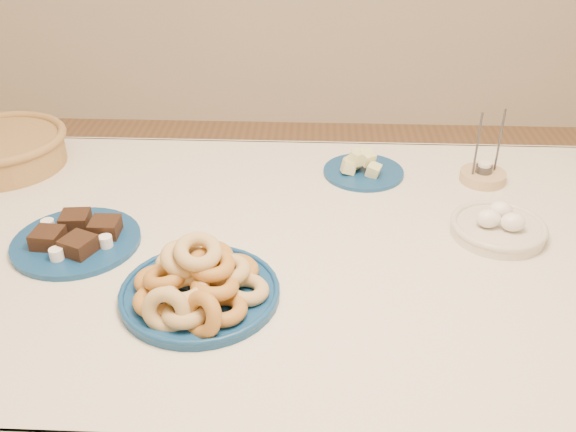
{
  "coord_description": "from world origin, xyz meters",
  "views": [
    {
      "loc": [
        0.05,
        -1.21,
        1.54
      ],
      "look_at": [
        0.0,
        -0.05,
        0.85
      ],
      "focal_mm": 40.0,
      "sensor_mm": 36.0,
      "label": 1
    }
  ],
  "objects_px": {
    "brownie_plate": "(76,239)",
    "wicker_basket": "(1,149)",
    "donut_platter": "(198,285)",
    "melon_plate": "(363,167)",
    "dining_table": "(289,280)",
    "candle_holder": "(483,175)",
    "egg_bowl": "(498,227)"
  },
  "relations": [
    {
      "from": "dining_table",
      "to": "brownie_plate",
      "type": "distance_m",
      "value": 0.49
    },
    {
      "from": "melon_plate",
      "to": "candle_holder",
      "type": "distance_m",
      "value": 0.32
    },
    {
      "from": "donut_platter",
      "to": "candle_holder",
      "type": "distance_m",
      "value": 0.85
    },
    {
      "from": "wicker_basket",
      "to": "candle_holder",
      "type": "bearing_deg",
      "value": -1.65
    },
    {
      "from": "melon_plate",
      "to": "egg_bowl",
      "type": "xyz_separation_m",
      "value": [
        0.29,
        -0.29,
        0.0
      ]
    },
    {
      "from": "melon_plate",
      "to": "candle_holder",
      "type": "relative_size",
      "value": 1.44
    },
    {
      "from": "donut_platter",
      "to": "candle_holder",
      "type": "bearing_deg",
      "value": 38.45
    },
    {
      "from": "candle_holder",
      "to": "brownie_plate",
      "type": "bearing_deg",
      "value": -160.35
    },
    {
      "from": "donut_platter",
      "to": "melon_plate",
      "type": "bearing_deg",
      "value": 57.71
    },
    {
      "from": "wicker_basket",
      "to": "candle_holder",
      "type": "xyz_separation_m",
      "value": [
        1.3,
        -0.04,
        -0.03
      ]
    },
    {
      "from": "wicker_basket",
      "to": "melon_plate",
      "type": "bearing_deg",
      "value": -0.57
    },
    {
      "from": "melon_plate",
      "to": "wicker_basket",
      "type": "height_order",
      "value": "wicker_basket"
    },
    {
      "from": "donut_platter",
      "to": "melon_plate",
      "type": "height_order",
      "value": "donut_platter"
    },
    {
      "from": "candle_holder",
      "to": "egg_bowl",
      "type": "distance_m",
      "value": 0.27
    },
    {
      "from": "donut_platter",
      "to": "egg_bowl",
      "type": "bearing_deg",
      "value": 22.24
    },
    {
      "from": "candle_holder",
      "to": "egg_bowl",
      "type": "bearing_deg",
      "value": -94.95
    },
    {
      "from": "dining_table",
      "to": "candle_holder",
      "type": "height_order",
      "value": "candle_holder"
    },
    {
      "from": "donut_platter",
      "to": "wicker_basket",
      "type": "height_order",
      "value": "donut_platter"
    },
    {
      "from": "dining_table",
      "to": "brownie_plate",
      "type": "relative_size",
      "value": 5.19
    },
    {
      "from": "brownie_plate",
      "to": "candle_holder",
      "type": "distance_m",
      "value": 1.03
    },
    {
      "from": "melon_plate",
      "to": "dining_table",
      "type": "bearing_deg",
      "value": -117.92
    },
    {
      "from": "wicker_basket",
      "to": "egg_bowl",
      "type": "xyz_separation_m",
      "value": [
        1.28,
        -0.3,
        -0.03
      ]
    },
    {
      "from": "melon_plate",
      "to": "egg_bowl",
      "type": "relative_size",
      "value": 1.27
    },
    {
      "from": "candle_holder",
      "to": "egg_bowl",
      "type": "xyz_separation_m",
      "value": [
        -0.02,
        -0.27,
        0.0
      ]
    },
    {
      "from": "brownie_plate",
      "to": "egg_bowl",
      "type": "height_order",
      "value": "egg_bowl"
    },
    {
      "from": "wicker_basket",
      "to": "donut_platter",
      "type": "bearing_deg",
      "value": -41.73
    },
    {
      "from": "brownie_plate",
      "to": "wicker_basket",
      "type": "height_order",
      "value": "wicker_basket"
    },
    {
      "from": "dining_table",
      "to": "egg_bowl",
      "type": "xyz_separation_m",
      "value": [
        0.48,
        0.05,
        0.13
      ]
    },
    {
      "from": "donut_platter",
      "to": "egg_bowl",
      "type": "height_order",
      "value": "donut_platter"
    },
    {
      "from": "donut_platter",
      "to": "brownie_plate",
      "type": "distance_m",
      "value": 0.36
    },
    {
      "from": "wicker_basket",
      "to": "candle_holder",
      "type": "distance_m",
      "value": 1.31
    },
    {
      "from": "dining_table",
      "to": "brownie_plate",
      "type": "xyz_separation_m",
      "value": [
        -0.47,
        -0.03,
        0.12
      ]
    }
  ]
}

